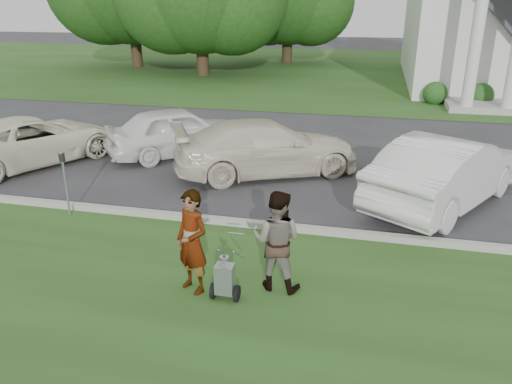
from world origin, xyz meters
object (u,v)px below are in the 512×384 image
(person_left, at_px, (192,243))
(parking_meter_near, at_px, (65,176))
(striping_cart, at_px, (225,280))
(person_right, at_px, (277,241))
(car_b, at_px, (179,131))
(car_d, at_px, (446,171))
(car_a, at_px, (32,140))
(car_c, at_px, (267,147))

(person_left, xyz_separation_m, parking_meter_near, (-3.75, 2.24, 0.06))
(striping_cart, distance_m, person_right, 1.03)
(striping_cart, bearing_deg, car_b, 115.66)
(person_left, bearing_deg, striping_cart, 15.00)
(parking_meter_near, bearing_deg, car_d, 18.25)
(person_right, bearing_deg, car_d, -119.26)
(car_b, xyz_separation_m, car_d, (7.51, -2.31, 0.07))
(person_left, distance_m, car_a, 8.82)
(car_b, xyz_separation_m, car_c, (3.00, -1.10, -0.01))
(person_left, height_order, car_d, person_left)
(striping_cart, height_order, car_b, car_b)
(person_left, bearing_deg, car_b, 141.72)
(car_a, height_order, car_d, car_d)
(car_d, bearing_deg, person_right, 86.59)
(parking_meter_near, bearing_deg, car_c, 46.99)
(person_left, height_order, parking_meter_near, person_left)
(striping_cart, xyz_separation_m, car_a, (-7.51, 5.60, 0.33))
(car_b, bearing_deg, car_d, -148.40)
(striping_cart, relative_size, parking_meter_near, 0.61)
(car_b, bearing_deg, striping_cart, 165.27)
(striping_cart, height_order, person_left, person_left)
(parking_meter_near, xyz_separation_m, car_c, (3.63, 3.90, -0.19))
(car_b, distance_m, car_c, 3.19)
(person_left, xyz_separation_m, car_c, (-0.11, 6.14, -0.14))
(car_b, height_order, car_c, car_b)
(person_right, relative_size, car_b, 0.39)
(person_right, relative_size, car_c, 0.34)
(parking_meter_near, bearing_deg, car_a, 134.73)
(car_a, bearing_deg, car_b, -128.15)
(person_right, height_order, car_a, person_right)
(person_left, height_order, car_b, person_left)
(car_b, relative_size, car_d, 0.88)
(car_b, height_order, car_d, car_d)
(parking_meter_near, relative_size, car_c, 0.29)
(parking_meter_near, bearing_deg, person_left, -30.89)
(person_right, bearing_deg, car_c, -71.03)
(car_a, height_order, car_c, car_c)
(car_a, bearing_deg, person_left, 168.69)
(person_right, height_order, car_c, person_right)
(car_a, distance_m, car_b, 4.21)
(striping_cart, xyz_separation_m, car_c, (-0.69, 6.28, 0.38))
(person_right, distance_m, car_d, 5.49)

